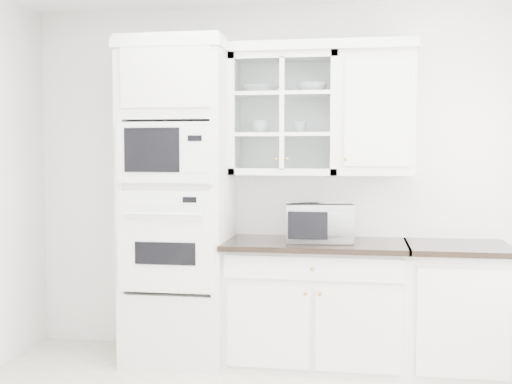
# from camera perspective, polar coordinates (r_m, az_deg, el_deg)

# --- Properties ---
(room_shell) EXTENTS (4.00, 3.50, 2.70)m
(room_shell) POSITION_cam_1_polar(r_m,az_deg,el_deg) (3.70, -0.03, 6.81)
(room_shell) COLOR white
(room_shell) RESTS_ON ground
(oven_column) EXTENTS (0.76, 0.68, 2.40)m
(oven_column) POSITION_cam_1_polar(r_m,az_deg,el_deg) (4.84, -6.90, -0.84)
(oven_column) COLOR silver
(oven_column) RESTS_ON ground
(base_cabinet_run) EXTENTS (1.32, 0.67, 0.92)m
(base_cabinet_run) POSITION_cam_1_polar(r_m,az_deg,el_deg) (4.81, 5.32, -9.76)
(base_cabinet_run) COLOR silver
(base_cabinet_run) RESTS_ON ground
(extra_base_cabinet) EXTENTS (0.72, 0.67, 0.92)m
(extra_base_cabinet) POSITION_cam_1_polar(r_m,az_deg,el_deg) (4.85, 17.38, -9.80)
(extra_base_cabinet) COLOR silver
(extra_base_cabinet) RESTS_ON ground
(upper_cabinet_glass) EXTENTS (0.80, 0.33, 0.90)m
(upper_cabinet_glass) POSITION_cam_1_polar(r_m,az_deg,el_deg) (4.85, 2.56, 6.88)
(upper_cabinet_glass) COLOR silver
(upper_cabinet_glass) RESTS_ON room_shell
(upper_cabinet_solid) EXTENTS (0.55, 0.33, 0.90)m
(upper_cabinet_solid) POSITION_cam_1_polar(r_m,az_deg,el_deg) (4.81, 10.62, 6.85)
(upper_cabinet_solid) COLOR silver
(upper_cabinet_solid) RESTS_ON room_shell
(crown_molding) EXTENTS (2.14, 0.38, 0.07)m
(crown_molding) POSITION_cam_1_polar(r_m,az_deg,el_deg) (4.89, 1.29, 12.58)
(crown_molding) COLOR white
(crown_molding) RESTS_ON room_shell
(countertop_microwave) EXTENTS (0.52, 0.45, 0.28)m
(countertop_microwave) POSITION_cam_1_polar(r_m,az_deg,el_deg) (4.70, 5.62, -2.69)
(countertop_microwave) COLOR white
(countertop_microwave) RESTS_ON base_cabinet_run
(bowl_a) EXTENTS (0.31, 0.31, 0.06)m
(bowl_a) POSITION_cam_1_polar(r_m,az_deg,el_deg) (4.87, 0.51, 9.12)
(bowl_a) COLOR white
(bowl_a) RESTS_ON upper_cabinet_glass
(bowl_b) EXTENTS (0.26, 0.26, 0.07)m
(bowl_b) POSITION_cam_1_polar(r_m,az_deg,el_deg) (4.83, 4.96, 9.19)
(bowl_b) COLOR white
(bowl_b) RESTS_ON upper_cabinet_glass
(cup_a) EXTENTS (0.13, 0.13, 0.10)m
(cup_a) POSITION_cam_1_polar(r_m,az_deg,el_deg) (4.87, 0.35, 5.79)
(cup_a) COLOR white
(cup_a) RESTS_ON upper_cabinet_glass
(cup_b) EXTENTS (0.10, 0.10, 0.09)m
(cup_b) POSITION_cam_1_polar(r_m,az_deg,el_deg) (4.81, 3.97, 5.76)
(cup_b) COLOR white
(cup_b) RESTS_ON upper_cabinet_glass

